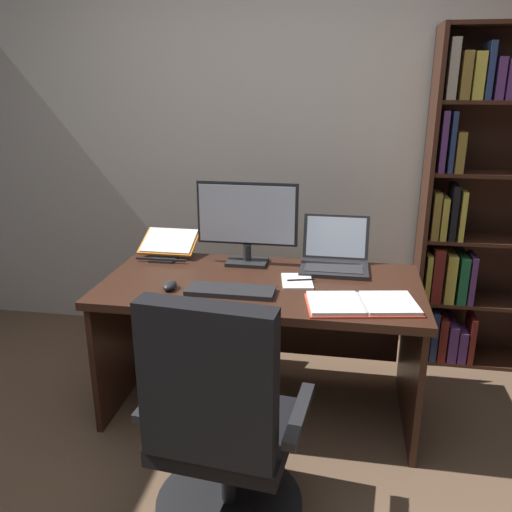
% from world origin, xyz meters
% --- Properties ---
extents(wall_back, '(5.35, 0.12, 2.64)m').
position_xyz_m(wall_back, '(0.00, 1.87, 1.32)').
color(wall_back, beige).
rests_on(wall_back, ground).
extents(desk, '(1.59, 0.79, 0.72)m').
position_xyz_m(desk, '(0.09, 0.98, 0.53)').
color(desk, '#381E14').
rests_on(desk, ground).
extents(bookshelf, '(0.82, 0.30, 1.97)m').
position_xyz_m(bookshelf, '(1.24, 1.65, 0.94)').
color(bookshelf, '#381E14').
rests_on(bookshelf, ground).
extents(office_chair, '(0.65, 0.60, 1.00)m').
position_xyz_m(office_chair, '(0.07, 0.08, 0.42)').
color(office_chair, '#232326').
rests_on(office_chair, ground).
extents(monitor, '(0.55, 0.16, 0.45)m').
position_xyz_m(monitor, '(-0.04, 1.18, 0.95)').
color(monitor, '#232326').
rests_on(monitor, desk).
extents(laptop, '(0.36, 0.32, 0.26)m').
position_xyz_m(laptop, '(0.44, 1.19, 0.77)').
color(laptop, '#232326').
rests_on(laptop, desk).
extents(keyboard, '(0.42, 0.15, 0.02)m').
position_xyz_m(keyboard, '(-0.04, 0.74, 0.73)').
color(keyboard, '#232326').
rests_on(keyboard, desk).
extents(computer_mouse, '(0.06, 0.10, 0.04)m').
position_xyz_m(computer_mouse, '(-0.34, 0.74, 0.74)').
color(computer_mouse, '#232326').
rests_on(computer_mouse, desk).
extents(reading_stand_with_book, '(0.32, 0.29, 0.13)m').
position_xyz_m(reading_stand_with_book, '(-0.51, 1.25, 0.79)').
color(reading_stand_with_book, '#232326').
rests_on(reading_stand_with_book, desk).
extents(open_binder, '(0.53, 0.35, 0.02)m').
position_xyz_m(open_binder, '(0.58, 0.69, 0.73)').
color(open_binder, '#DB422D').
rests_on(open_binder, desk).
extents(notepad, '(0.18, 0.23, 0.01)m').
position_xyz_m(notepad, '(0.26, 0.94, 0.72)').
color(notepad, white).
rests_on(notepad, desk).
extents(pen, '(0.14, 0.05, 0.01)m').
position_xyz_m(pen, '(0.28, 0.94, 0.73)').
color(pen, black).
rests_on(pen, notepad).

